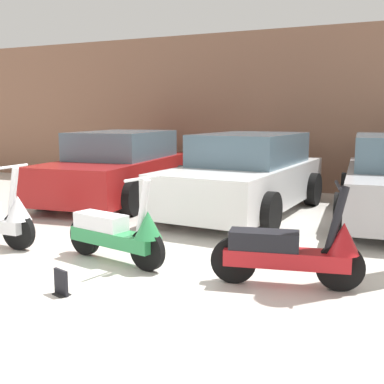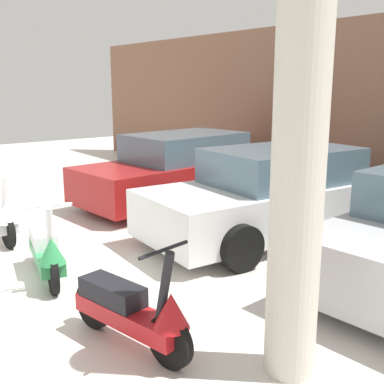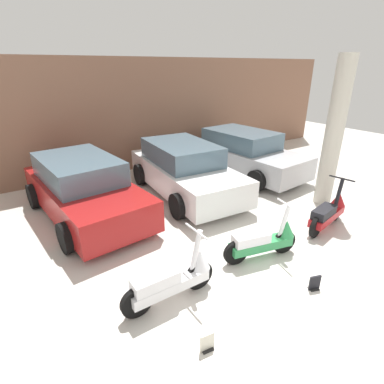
{
  "view_description": "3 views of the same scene",
  "coord_description": "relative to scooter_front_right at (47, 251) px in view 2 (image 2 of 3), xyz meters",
  "views": [
    {
      "loc": [
        3.45,
        -3.77,
        1.76
      ],
      "look_at": [
        0.68,
        2.46,
        0.66
      ],
      "focal_mm": 45.0,
      "sensor_mm": 36.0,
      "label": 1
    },
    {
      "loc": [
        6.05,
        -1.04,
        2.44
      ],
      "look_at": [
        0.97,
        2.8,
        0.99
      ],
      "focal_mm": 45.0,
      "sensor_mm": 36.0,
      "label": 2
    },
    {
      "loc": [
        -3.42,
        -2.34,
        3.42
      ],
      "look_at": [
        0.07,
        2.97,
        0.72
      ],
      "focal_mm": 28.0,
      "sensor_mm": 36.0,
      "label": 3
    }
  ],
  "objects": [
    {
      "name": "car_rear_left",
      "position": [
        -2.33,
        3.69,
        0.3
      ],
      "size": [
        2.33,
        4.33,
        1.42
      ],
      "rotation": [
        0.0,
        0.0,
        -1.47
      ],
      "color": "maroon",
      "rests_on": "ground_plane"
    },
    {
      "name": "scooter_front_center",
      "position": [
        2.08,
        0.04,
        0.01
      ],
      "size": [
        1.55,
        0.64,
        1.09
      ],
      "rotation": [
        0.0,
        0.0,
        0.2
      ],
      "color": "black",
      "rests_on": "ground_plane"
    },
    {
      "name": "wall_back",
      "position": [
        -0.38,
        6.41,
        1.46
      ],
      "size": [
        19.6,
        0.12,
        3.68
      ],
      "primitive_type": "cube",
      "color": "#845B47",
      "rests_on": "ground_plane"
    },
    {
      "name": "scooter_front_right",
      "position": [
        0.0,
        0.0,
        0.0
      ],
      "size": [
        1.52,
        0.66,
        1.07
      ],
      "rotation": [
        0.0,
        0.0,
        -0.22
      ],
      "color": "black",
      "rests_on": "ground_plane"
    },
    {
      "name": "car_rear_center",
      "position": [
        0.46,
        3.57,
        0.3
      ],
      "size": [
        2.25,
        4.3,
        1.42
      ],
      "rotation": [
        0.0,
        0.0,
        -1.64
      ],
      "color": "white",
      "rests_on": "ground_plane"
    },
    {
      "name": "support_column_side",
      "position": [
        3.19,
        0.94,
        1.46
      ],
      "size": [
        0.44,
        0.44,
        3.68
      ],
      "primitive_type": "cylinder",
      "color": "beige",
      "rests_on": "ground_plane"
    }
  ]
}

